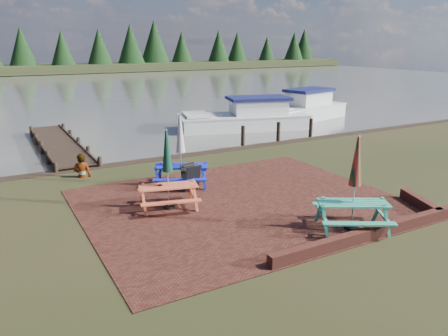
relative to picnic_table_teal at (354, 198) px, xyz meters
The scene contains 13 objects.
ground 2.58m from the picnic_table_teal, 127.55° to the left, with size 120.00×120.00×0.00m, color black.
paving 3.39m from the picnic_table_teal, 116.86° to the left, with size 9.00×7.50×0.02m, color #351511.
brick_wall 1.08m from the picnic_table_teal, 36.19° to the right, with size 6.21×1.79×0.30m.
water 38.97m from the picnic_table_teal, 92.18° to the left, with size 120.00×60.00×0.02m, color #48453D.
far_treeline 67.99m from the picnic_table_teal, 91.25° to the left, with size 120.00×10.00×8.10m.
picnic_table_teal is the anchor object (origin of this frame).
picnic_table_red 5.03m from the picnic_table_teal, 134.40° to the left, with size 1.96×1.83×2.29m.
picnic_table_blue 5.79m from the picnic_table_teal, 114.37° to the left, with size 2.22×2.14×2.37m.
chalkboard 5.28m from the picnic_table_teal, 115.88° to the left, with size 0.56×0.58×0.86m.
jetty 14.14m from the picnic_table_teal, 110.68° to the left, with size 1.76×9.08×1.00m.
boat_near 14.49m from the picnic_table_teal, 68.82° to the left, with size 7.73×4.44×1.98m.
boat_far 17.55m from the picnic_table_teal, 55.35° to the left, with size 7.09×3.86×2.10m.
person 9.37m from the picnic_table_teal, 122.61° to the left, with size 0.62×0.40×1.69m, color gray.
Camera 1 is at (-6.31, -9.34, 4.60)m, focal length 35.00 mm.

